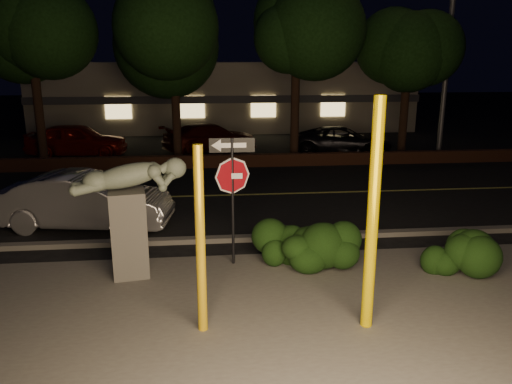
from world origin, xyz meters
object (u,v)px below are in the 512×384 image
yellow_pole_right (373,217)px  parked_car_red (77,140)px  parked_car_darkred (211,138)px  yellow_pole_left (200,242)px  silver_sedan (85,201)px  signpost (232,176)px  sculpture (129,206)px  parked_car_dark (343,140)px

yellow_pole_right → parked_car_red: (-8.12, 15.51, -1.10)m
yellow_pole_right → parked_car_darkred: yellow_pole_right is taller
yellow_pole_left → silver_sedan: (-2.94, 5.33, -0.79)m
yellow_pole_left → silver_sedan: 6.14m
signpost → sculpture: size_ratio=1.14×
parked_car_dark → parked_car_red: bearing=101.6°
sculpture → silver_sedan: (-1.57, 3.07, -0.73)m
signpost → parked_car_darkred: 13.40m
sculpture → yellow_pole_left: bearing=-68.3°
signpost → parked_car_dark: signpost is taller
sculpture → parked_car_dark: size_ratio=0.53×
parked_car_red → parked_car_darkred: (5.88, 0.57, -0.08)m
parked_car_dark → signpost: bearing=169.4°
parked_car_red → parked_car_dark: size_ratio=0.98×
parked_car_red → parked_car_darkred: parked_car_red is taller
yellow_pole_right → parked_car_red: yellow_pole_right is taller
parked_car_darkred → parked_car_dark: parked_car_darkred is taller
signpost → silver_sedan: 4.66m
yellow_pole_right → parked_car_dark: 15.44m
signpost → parked_car_red: 14.23m
signpost → parked_car_dark: 13.52m
silver_sedan → parked_car_darkred: bearing=-8.9°
signpost → yellow_pole_right: bearing=-53.7°
parked_car_darkred → sculpture: bearing=147.5°
yellow_pole_left → sculpture: bearing=121.3°
silver_sedan → parked_car_darkred: size_ratio=0.95×
yellow_pole_right → sculpture: size_ratio=1.58×
silver_sedan → parked_car_dark: size_ratio=0.98×
signpost → parked_car_darkred: size_ratio=0.59×
yellow_pole_left → silver_sedan: yellow_pole_left is taller
yellow_pole_left → yellow_pole_right: yellow_pole_right is taller
signpost → parked_car_darkred: bearing=91.6°
sculpture → parked_car_darkred: size_ratio=0.52×
parked_car_red → yellow_pole_right: bearing=-149.7°
yellow_pole_right → silver_sedan: yellow_pole_right is taller
sculpture → silver_sedan: bearing=107.4°
sculpture → parked_car_darkred: sculpture is taller
yellow_pole_left → parked_car_darkred: 15.96m
yellow_pole_left → parked_car_dark: bearing=66.9°
yellow_pole_right → silver_sedan: size_ratio=0.86×
yellow_pole_right → signpost: 3.37m
silver_sedan → sculpture: bearing=-144.5°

